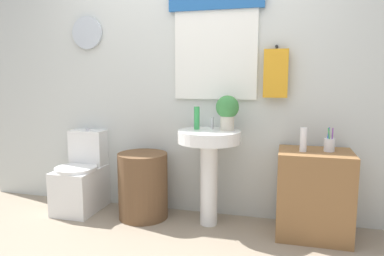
{
  "coord_description": "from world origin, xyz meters",
  "views": [
    {
      "loc": [
        0.83,
        -1.99,
        1.25
      ],
      "look_at": [
        0.08,
        0.8,
        0.84
      ],
      "focal_mm": 33.01,
      "sensor_mm": 36.0,
      "label": 1
    }
  ],
  "objects_px": {
    "toothbrush_cup": "(329,145)",
    "pedestal_sink": "(209,154)",
    "toilet": "(82,179)",
    "potted_plant": "(227,110)",
    "wooden_cabinet": "(314,194)",
    "lotion_bottle": "(303,140)",
    "soap_bottle": "(197,118)",
    "laundry_hamper": "(143,185)"
  },
  "relations": [
    {
      "from": "toothbrush_cup",
      "to": "pedestal_sink",
      "type": "bearing_deg",
      "value": -178.79
    },
    {
      "from": "toilet",
      "to": "potted_plant",
      "type": "relative_size",
      "value": 2.62
    },
    {
      "from": "wooden_cabinet",
      "to": "lotion_bottle",
      "type": "xyz_separation_m",
      "value": [
        -0.1,
        -0.04,
        0.44
      ]
    },
    {
      "from": "soap_bottle",
      "to": "potted_plant",
      "type": "relative_size",
      "value": 0.66
    },
    {
      "from": "soap_bottle",
      "to": "pedestal_sink",
      "type": "bearing_deg",
      "value": -22.62
    },
    {
      "from": "toilet",
      "to": "pedestal_sink",
      "type": "distance_m",
      "value": 1.29
    },
    {
      "from": "toilet",
      "to": "lotion_bottle",
      "type": "xyz_separation_m",
      "value": [
        1.99,
        -0.07,
        0.49
      ]
    },
    {
      "from": "soap_bottle",
      "to": "potted_plant",
      "type": "distance_m",
      "value": 0.27
    },
    {
      "from": "pedestal_sink",
      "to": "wooden_cabinet",
      "type": "relative_size",
      "value": 1.19
    },
    {
      "from": "laundry_hamper",
      "to": "potted_plant",
      "type": "height_order",
      "value": "potted_plant"
    },
    {
      "from": "laundry_hamper",
      "to": "soap_bottle",
      "type": "distance_m",
      "value": 0.79
    },
    {
      "from": "laundry_hamper",
      "to": "lotion_bottle",
      "type": "height_order",
      "value": "lotion_bottle"
    },
    {
      "from": "laundry_hamper",
      "to": "wooden_cabinet",
      "type": "relative_size",
      "value": 0.86
    },
    {
      "from": "soap_bottle",
      "to": "lotion_bottle",
      "type": "distance_m",
      "value": 0.88
    },
    {
      "from": "wooden_cabinet",
      "to": "lotion_bottle",
      "type": "distance_m",
      "value": 0.45
    },
    {
      "from": "laundry_hamper",
      "to": "potted_plant",
      "type": "xyz_separation_m",
      "value": [
        0.74,
        0.06,
        0.69
      ]
    },
    {
      "from": "toilet",
      "to": "pedestal_sink",
      "type": "height_order",
      "value": "pedestal_sink"
    },
    {
      "from": "laundry_hamper",
      "to": "pedestal_sink",
      "type": "relative_size",
      "value": 0.72
    },
    {
      "from": "pedestal_sink",
      "to": "potted_plant",
      "type": "bearing_deg",
      "value": 23.2
    },
    {
      "from": "lotion_bottle",
      "to": "toothbrush_cup",
      "type": "xyz_separation_m",
      "value": [
        0.2,
        0.06,
        -0.04
      ]
    },
    {
      "from": "toilet",
      "to": "lotion_bottle",
      "type": "distance_m",
      "value": 2.05
    },
    {
      "from": "toilet",
      "to": "wooden_cabinet",
      "type": "xyz_separation_m",
      "value": [
        2.09,
        -0.03,
        0.05
      ]
    },
    {
      "from": "laundry_hamper",
      "to": "potted_plant",
      "type": "distance_m",
      "value": 1.02
    },
    {
      "from": "soap_bottle",
      "to": "toothbrush_cup",
      "type": "height_order",
      "value": "soap_bottle"
    },
    {
      "from": "potted_plant",
      "to": "soap_bottle",
      "type": "bearing_deg",
      "value": -177.8
    },
    {
      "from": "soap_bottle",
      "to": "potted_plant",
      "type": "bearing_deg",
      "value": 2.2
    },
    {
      "from": "toothbrush_cup",
      "to": "laundry_hamper",
      "type": "bearing_deg",
      "value": -179.26
    },
    {
      "from": "potted_plant",
      "to": "lotion_bottle",
      "type": "distance_m",
      "value": 0.65
    },
    {
      "from": "toilet",
      "to": "wooden_cabinet",
      "type": "bearing_deg",
      "value": -0.92
    },
    {
      "from": "laundry_hamper",
      "to": "pedestal_sink",
      "type": "xyz_separation_m",
      "value": [
        0.6,
        0.0,
        0.32
      ]
    },
    {
      "from": "wooden_cabinet",
      "to": "toothbrush_cup",
      "type": "relative_size",
      "value": 3.71
    },
    {
      "from": "laundry_hamper",
      "to": "toothbrush_cup",
      "type": "bearing_deg",
      "value": 0.74
    },
    {
      "from": "potted_plant",
      "to": "lotion_bottle",
      "type": "relative_size",
      "value": 1.57
    },
    {
      "from": "toilet",
      "to": "soap_bottle",
      "type": "distance_m",
      "value": 1.28
    },
    {
      "from": "soap_bottle",
      "to": "toothbrush_cup",
      "type": "xyz_separation_m",
      "value": [
        1.06,
        -0.03,
        -0.17
      ]
    },
    {
      "from": "pedestal_sink",
      "to": "toilet",
      "type": "bearing_deg",
      "value": 178.46
    },
    {
      "from": "potted_plant",
      "to": "toothbrush_cup",
      "type": "distance_m",
      "value": 0.84
    },
    {
      "from": "potted_plant",
      "to": "lotion_bottle",
      "type": "bearing_deg",
      "value": -9.32
    },
    {
      "from": "potted_plant",
      "to": "lotion_bottle",
      "type": "xyz_separation_m",
      "value": [
        0.61,
        -0.1,
        -0.21
      ]
    },
    {
      "from": "wooden_cabinet",
      "to": "lotion_bottle",
      "type": "relative_size",
      "value": 3.69
    },
    {
      "from": "pedestal_sink",
      "to": "wooden_cabinet",
      "type": "height_order",
      "value": "pedestal_sink"
    },
    {
      "from": "laundry_hamper",
      "to": "wooden_cabinet",
      "type": "xyz_separation_m",
      "value": [
        1.45,
        0.0,
        0.05
      ]
    }
  ]
}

